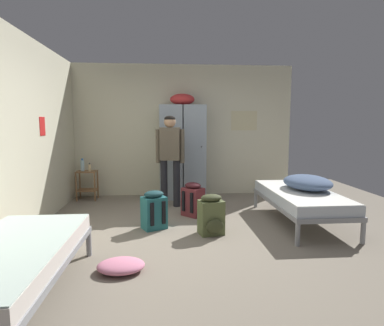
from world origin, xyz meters
name	(u,v)px	position (x,y,z in m)	size (l,w,h in m)	color
ground_plane	(194,236)	(0.00, 0.00, 0.00)	(8.10, 8.10, 0.00)	gray
room_backdrop	(115,133)	(-1.18, 1.21, 1.34)	(4.54, 5.12, 2.68)	beige
locker_bank	(182,150)	(-0.03, 2.25, 0.97)	(0.90, 0.55, 2.07)	#8C99A3
shelf_unit	(87,182)	(-1.91, 2.21, 0.35)	(0.38, 0.30, 0.57)	brown
bed_right	(300,198)	(1.66, 0.46, 0.38)	(0.90, 1.90, 0.49)	gray
bed_left_front	(9,259)	(-1.66, -1.47, 0.38)	(0.90, 1.90, 0.49)	gray
bedding_heap	(307,182)	(1.80, 0.55, 0.60)	(0.68, 0.89, 0.21)	slate
person_traveler	(170,152)	(-0.28, 1.56, 0.98)	(0.51, 0.25, 1.63)	black
water_bottle	(82,165)	(-1.99, 2.23, 0.68)	(0.07, 0.07, 0.24)	#B2DBEA
lotion_bottle	(90,168)	(-1.84, 2.17, 0.64)	(0.05, 0.05, 0.16)	beige
backpack_teal	(154,211)	(-0.54, 0.35, 0.26)	(0.39, 0.41, 0.55)	#23666B
backpack_olive	(211,215)	(0.24, 0.05, 0.26)	(0.36, 0.38, 0.55)	#566038
backpack_maroon	(193,200)	(0.08, 0.94, 0.26)	(0.42, 0.42, 0.55)	maroon
clothes_pile_pink	(121,266)	(-0.82, -0.97, 0.06)	(0.48, 0.38, 0.12)	pink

